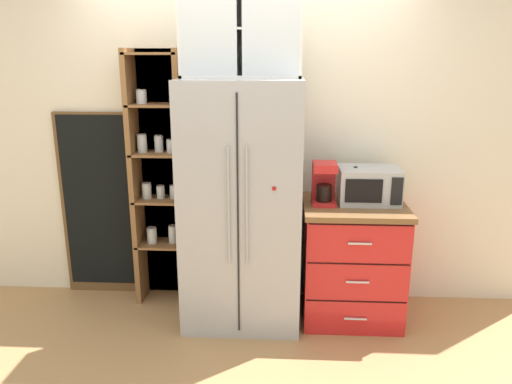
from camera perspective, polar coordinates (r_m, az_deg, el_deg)
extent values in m
plane|color=tan|center=(3.97, -1.48, -13.86)|extent=(10.52, 10.52, 0.00)
cube|color=silver|center=(3.91, -1.14, 5.66)|extent=(4.84, 0.10, 2.55)
cube|color=#ADAFB5|center=(3.60, -1.59, -1.35)|extent=(0.85, 0.71, 1.80)
cube|color=black|center=(3.26, -2.11, -3.20)|extent=(0.01, 0.01, 1.66)
cylinder|color=#ADAFB5|center=(3.23, -3.20, -1.73)|extent=(0.02, 0.02, 0.81)
cylinder|color=#ADAFB5|center=(3.22, -1.07, -1.77)|extent=(0.02, 0.02, 0.81)
cube|color=#A8161C|center=(3.19, 2.11, 0.40)|extent=(0.02, 0.01, 0.02)
cube|color=brown|center=(4.04, -10.69, 1.74)|extent=(0.46, 0.04, 2.00)
cube|color=olive|center=(3.95, -13.83, 1.24)|extent=(0.04, 0.26, 2.00)
cube|color=olive|center=(3.86, -8.49, 1.19)|extent=(0.04, 0.26, 2.00)
cube|color=olive|center=(4.06, -10.80, -5.89)|extent=(0.40, 0.26, 0.02)
cylinder|color=silver|center=(4.05, -11.98, -5.00)|extent=(0.08, 0.08, 0.12)
cylinder|color=#B77A38|center=(4.05, -11.97, -5.24)|extent=(0.07, 0.07, 0.08)
cylinder|color=#B2B2B7|center=(4.02, -12.03, -4.12)|extent=(0.07, 0.07, 0.01)
cylinder|color=silver|center=(4.02, -9.64, -4.91)|extent=(0.07, 0.07, 0.13)
cylinder|color=white|center=(4.03, -9.63, -5.18)|extent=(0.06, 0.06, 0.09)
cylinder|color=#B2B2B7|center=(3.99, -9.69, -3.92)|extent=(0.06, 0.06, 0.01)
cube|color=olive|center=(3.94, -11.08, -0.88)|extent=(0.40, 0.26, 0.02)
cylinder|color=silver|center=(3.96, -12.57, 0.09)|extent=(0.07, 0.07, 0.11)
cylinder|color=#382316|center=(3.96, -12.55, -0.15)|extent=(0.06, 0.06, 0.08)
cylinder|color=#B2B2B7|center=(3.94, -12.62, 0.97)|extent=(0.07, 0.07, 0.01)
cylinder|color=silver|center=(3.94, -11.00, -0.07)|extent=(0.06, 0.06, 0.09)
cylinder|color=#E0C67F|center=(3.94, -10.99, -0.26)|extent=(0.05, 0.05, 0.06)
cylinder|color=#B2B2B7|center=(3.92, -11.04, 0.66)|extent=(0.06, 0.06, 0.01)
cylinder|color=silver|center=(3.92, -9.51, -0.04)|extent=(0.06, 0.06, 0.10)
cylinder|color=#CCB78C|center=(3.92, -9.50, -0.24)|extent=(0.06, 0.06, 0.07)
cylinder|color=#B2B2B7|center=(3.90, -9.54, 0.73)|extent=(0.06, 0.06, 0.01)
cube|color=olive|center=(3.86, -11.36, 4.40)|extent=(0.40, 0.26, 0.02)
cylinder|color=silver|center=(3.87, -13.08, 5.45)|extent=(0.07, 0.07, 0.13)
cylinder|color=white|center=(3.87, -13.06, 5.16)|extent=(0.06, 0.06, 0.09)
cylinder|color=#B2B2B7|center=(3.86, -13.14, 6.49)|extent=(0.07, 0.07, 0.01)
cylinder|color=silver|center=(3.86, -11.21, 5.45)|extent=(0.07, 0.07, 0.12)
cylinder|color=#2D2D2D|center=(3.86, -11.19, 5.19)|extent=(0.06, 0.06, 0.08)
cylinder|color=#B2B2B7|center=(3.85, -11.26, 6.40)|extent=(0.06, 0.06, 0.01)
cylinder|color=silver|center=(3.82, -9.73, 5.21)|extent=(0.08, 0.08, 0.09)
cylinder|color=beige|center=(3.82, -9.72, 5.01)|extent=(0.07, 0.07, 0.06)
cylinder|color=#B2B2B7|center=(3.81, -9.76, 5.98)|extent=(0.08, 0.08, 0.01)
cube|color=olive|center=(3.80, -11.66, 9.87)|extent=(0.40, 0.26, 0.02)
cylinder|color=silver|center=(3.81, -13.16, 10.65)|extent=(0.08, 0.08, 0.09)
cylinder|color=brown|center=(3.82, -13.14, 10.44)|extent=(0.07, 0.07, 0.06)
cylinder|color=#B2B2B7|center=(3.81, -13.21, 11.44)|extent=(0.07, 0.07, 0.01)
cube|color=olive|center=(3.79, -11.98, 15.45)|extent=(0.40, 0.26, 0.02)
cube|color=red|center=(3.83, 11.02, -8.09)|extent=(0.72, 0.63, 0.86)
cube|color=brown|center=(3.68, 11.38, -1.65)|extent=(0.75, 0.66, 0.04)
cube|color=black|center=(3.61, 11.56, -12.36)|extent=(0.70, 0.00, 0.01)
cube|color=silver|center=(3.67, 11.46, -14.24)|extent=(0.16, 0.01, 0.01)
cube|color=black|center=(3.49, 11.82, -8.20)|extent=(0.70, 0.00, 0.01)
cube|color=silver|center=(3.54, 11.72, -10.21)|extent=(0.16, 0.01, 0.01)
cube|color=black|center=(3.39, 12.08, -3.76)|extent=(0.70, 0.00, 0.01)
cube|color=silver|center=(3.42, 11.98, -5.89)|extent=(0.16, 0.01, 0.01)
cube|color=#ADAFB5|center=(3.70, 12.93, 0.78)|extent=(0.44, 0.32, 0.26)
cube|color=black|center=(3.53, 12.40, 0.12)|extent=(0.26, 0.01, 0.17)
cube|color=black|center=(3.58, 16.04, 0.06)|extent=(0.08, 0.01, 0.20)
cube|color=red|center=(3.62, 7.85, -1.18)|extent=(0.17, 0.20, 0.03)
cube|color=red|center=(3.65, 7.84, 1.17)|extent=(0.17, 0.06, 0.30)
cube|color=red|center=(3.55, 8.01, 2.92)|extent=(0.17, 0.20, 0.06)
cylinder|color=black|center=(3.59, 7.91, -0.08)|extent=(0.11, 0.11, 0.12)
cylinder|color=navy|center=(3.69, 11.36, -0.50)|extent=(0.08, 0.08, 0.09)
torus|color=navy|center=(3.70, 12.13, -0.44)|extent=(0.05, 0.01, 0.05)
cylinder|color=silver|center=(3.69, 11.37, -0.61)|extent=(0.08, 0.08, 0.08)
torus|color=silver|center=(3.69, 12.16, -0.56)|extent=(0.05, 0.01, 0.05)
cylinder|color=brown|center=(3.70, 11.35, 0.28)|extent=(0.07, 0.07, 0.19)
cone|color=brown|center=(3.68, 11.43, 1.76)|extent=(0.07, 0.07, 0.04)
cylinder|color=brown|center=(3.67, 11.45, 2.21)|extent=(0.03, 0.03, 0.07)
cylinder|color=black|center=(3.66, 11.49, 2.82)|extent=(0.03, 0.03, 0.01)
cube|color=silver|center=(3.62, -1.51, 18.24)|extent=(0.81, 0.02, 0.64)
cube|color=silver|center=(3.47, -1.68, 13.27)|extent=(0.81, 0.32, 0.02)
cube|color=silver|center=(3.53, -8.49, 18.16)|extent=(0.02, 0.32, 0.64)
cube|color=silver|center=(3.46, 5.19, 18.31)|extent=(0.02, 0.32, 0.64)
cube|color=silver|center=(3.47, -1.72, 18.35)|extent=(0.78, 0.30, 0.02)
cube|color=silver|center=(3.34, -5.61, 18.39)|extent=(0.37, 0.01, 0.60)
cube|color=silver|center=(3.31, 1.75, 18.49)|extent=(0.37, 0.01, 0.60)
cylinder|color=silver|center=(3.50, -6.45, 13.40)|extent=(0.05, 0.05, 0.00)
cylinder|color=silver|center=(3.50, -6.47, 13.94)|extent=(0.01, 0.01, 0.07)
cone|color=silver|center=(3.50, -6.50, 14.92)|extent=(0.06, 0.06, 0.05)
cylinder|color=silver|center=(3.46, 3.16, 13.45)|extent=(0.05, 0.05, 0.00)
cylinder|color=silver|center=(3.46, 3.17, 13.99)|extent=(0.01, 0.01, 0.07)
cone|color=silver|center=(3.45, 3.18, 14.99)|extent=(0.06, 0.06, 0.05)
cylinder|color=white|center=(3.50, -5.93, 18.92)|extent=(0.06, 0.06, 0.07)
cylinder|color=white|center=(3.46, 2.54, 19.02)|extent=(0.06, 0.06, 0.07)
cube|color=brown|center=(4.23, -17.88, -1.48)|extent=(0.60, 0.04, 1.52)
cube|color=black|center=(4.21, -18.00, -1.17)|extent=(0.54, 0.01, 1.42)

